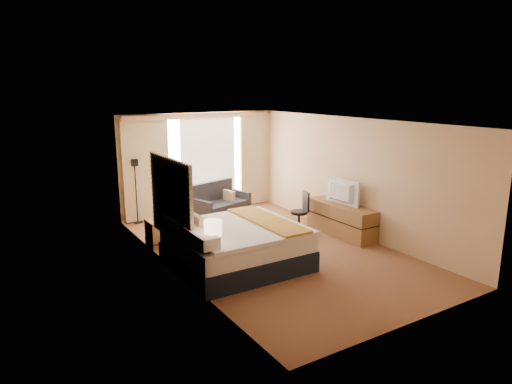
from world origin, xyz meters
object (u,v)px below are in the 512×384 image
nightstand_right (159,233)px  lamp_left (213,229)px  lamp_right (159,200)px  television (339,192)px  loveseat (219,207)px  bed (236,246)px  desk_chair (301,213)px  floor_lamp (135,178)px  media_dresser (341,220)px  nightstand_left (213,274)px

nightstand_right → lamp_left: size_ratio=0.90×
lamp_right → television: bearing=-20.4°
loveseat → television: television is taller
bed → desk_chair: bearing=25.2°
nightstand_right → lamp_right: (0.01, -0.05, 0.71)m
lamp_right → desk_chair: bearing=-12.3°
television → floor_lamp: bearing=44.6°
nightstand_right → bed: 2.01m
nightstand_right → lamp_right: size_ratio=0.97×
media_dresser → lamp_left: 3.85m
floor_lamp → desk_chair: (3.02, -2.58, -0.70)m
bed → floor_lamp: bearing=100.6°
lamp_left → television: (3.61, 1.05, -0.04)m
media_dresser → floor_lamp: (-3.58, 3.30, 0.76)m
media_dresser → floor_lamp: 4.93m
bed → lamp_left: 1.17m
bed → lamp_right: 2.03m
floor_lamp → desk_chair: 4.03m
bed → nightstand_left: bearing=-140.4°
television → nightstand_left: bearing=103.9°
loveseat → lamp_right: size_ratio=2.87×
nightstand_left → bed: (0.81, 0.67, 0.13)m
bed → television: bearing=8.5°
bed → desk_chair: size_ratio=2.47×
desk_chair → lamp_right: bearing=-174.9°
nightstand_right → television: 3.98m
desk_chair → lamp_left: lamp_left is taller
loveseat → floor_lamp: floor_lamp is taller
bed → loveseat: bed is taller
desk_chair → television: bearing=-35.4°
lamp_left → bed: bearing=39.3°
media_dresser → desk_chair: bearing=128.1°
floor_lamp → lamp_left: (-0.08, -4.31, -0.09)m
nightstand_right → lamp_left: (0.04, -2.46, 0.75)m
nightstand_left → floor_lamp: 4.43m
nightstand_left → floor_lamp: size_ratio=0.35×
nightstand_right → desk_chair: bearing=-13.1°
media_dresser → bed: size_ratio=0.80×
bed → floor_lamp: floor_lamp is taller
nightstand_left → bed: 1.06m
media_dresser → loveseat: loveseat is taller
loveseat → lamp_left: (-1.95, -3.60, 0.72)m
desk_chair → bed: bearing=-137.4°
loveseat → floor_lamp: 2.16m
media_dresser → lamp_right: size_ratio=3.17×
lamp_right → television: (3.64, -1.35, -0.01)m
bed → lamp_right: bearing=114.1°
floor_lamp → television: size_ratio=1.59×
nightstand_right → loveseat: 2.29m
media_dresser → loveseat: 3.10m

